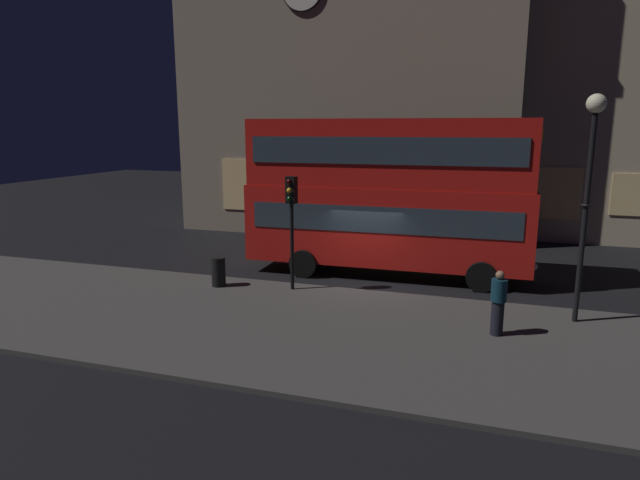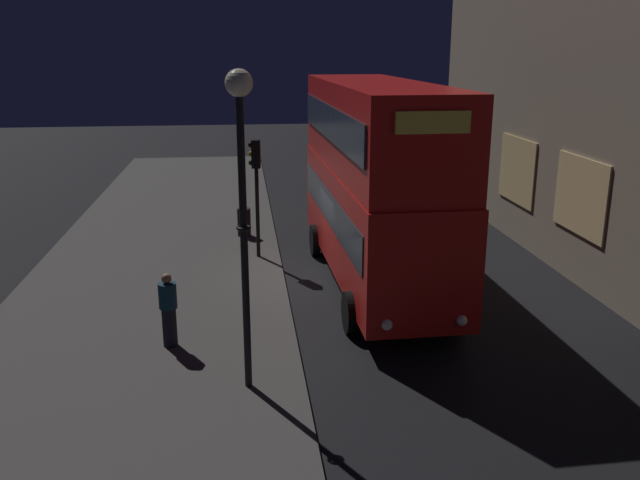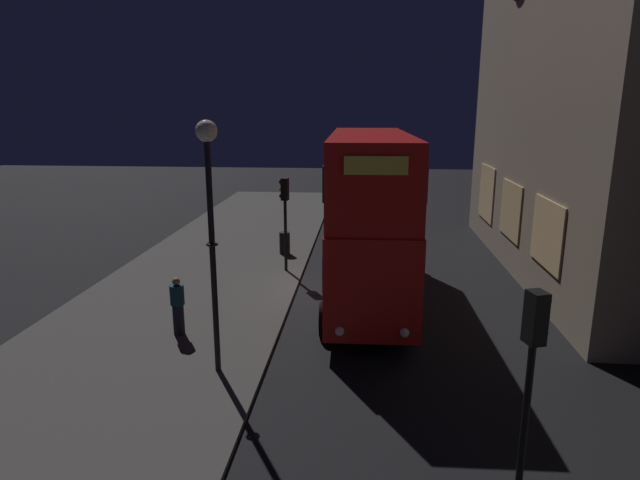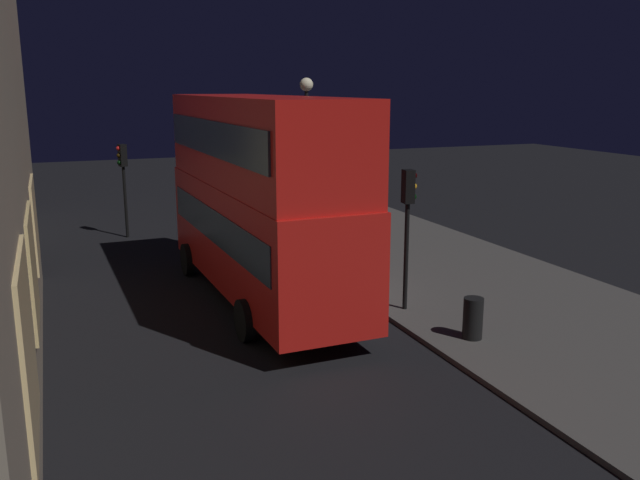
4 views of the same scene
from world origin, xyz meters
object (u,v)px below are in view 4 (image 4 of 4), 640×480
at_px(double_decker_bus, 259,191).
at_px(street_lamp, 307,126).
at_px(traffic_light_near_kerb, 408,210).
at_px(traffic_light_far_side, 123,171).
at_px(litter_bin, 473,318).
at_px(pedestrian, 371,225).

height_order(double_decker_bus, street_lamp, street_lamp).
bearing_deg(traffic_light_near_kerb, double_decker_bus, 59.48).
relative_size(traffic_light_far_side, litter_bin, 3.76).
distance_m(traffic_light_near_kerb, traffic_light_far_side, 13.41).
bearing_deg(litter_bin, double_decker_bus, 36.46).
xyz_separation_m(traffic_light_far_side, litter_bin, (-14.56, -6.16, -2.03)).
relative_size(pedestrian, litter_bin, 1.73).
relative_size(traffic_light_far_side, pedestrian, 2.18).
height_order(double_decker_bus, traffic_light_near_kerb, double_decker_bus).
bearing_deg(litter_bin, pedestrian, -10.97).
bearing_deg(pedestrian, litter_bin, -8.04).
bearing_deg(street_lamp, litter_bin, 179.88).
relative_size(street_lamp, litter_bin, 6.18).
height_order(double_decker_bus, traffic_light_far_side, double_decker_bus).
distance_m(double_decker_bus, traffic_light_far_side, 10.02).
relative_size(traffic_light_near_kerb, street_lamp, 0.61).
distance_m(street_lamp, litter_bin, 11.48).
height_order(double_decker_bus, litter_bin, double_decker_bus).
distance_m(double_decker_bus, litter_bin, 6.56).
height_order(street_lamp, litter_bin, street_lamp).
distance_m(traffic_light_far_side, litter_bin, 15.94).
height_order(traffic_light_near_kerb, traffic_light_far_side, traffic_light_near_kerb).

